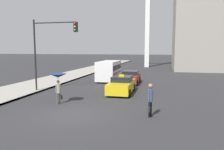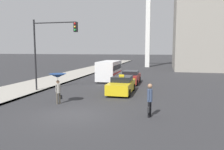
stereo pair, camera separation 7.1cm
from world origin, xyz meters
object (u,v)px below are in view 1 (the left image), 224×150
at_px(taxi, 122,85).
at_px(pedestrian_man, 150,98).
at_px(ambulance_van, 109,70).
at_px(traffic_light, 51,42).
at_px(pedestrian_with_umbrella, 58,79).
at_px(monument_cross, 148,9).
at_px(sedan_red, 130,77).

xyz_separation_m(taxi, pedestrian_man, (2.75, -6.24, 0.40)).
distance_m(ambulance_van, pedestrian_man, 14.43).
relative_size(ambulance_van, traffic_light, 0.86).
distance_m(taxi, pedestrian_man, 6.83).
bearing_deg(pedestrian_man, traffic_light, -103.10).
xyz_separation_m(pedestrian_with_umbrella, monument_cross, (3.48, 33.18, 10.31)).
bearing_deg(taxi, pedestrian_with_umbrella, 53.81).
xyz_separation_m(pedestrian_with_umbrella, pedestrian_man, (6.22, -1.51, -0.67)).
xyz_separation_m(taxi, monument_cross, (0.02, 28.45, 11.37)).
height_order(taxi, traffic_light, traffic_light).
height_order(sedan_red, ambulance_van, ambulance_van).
height_order(pedestrian_man, monument_cross, monument_cross).
xyz_separation_m(ambulance_van, pedestrian_man, (5.61, -13.30, -0.21)).
height_order(sedan_red, monument_cross, monument_cross).
distance_m(sedan_red, pedestrian_man, 11.95).
xyz_separation_m(pedestrian_with_umbrella, traffic_light, (-2.43, 3.58, 2.58)).
relative_size(traffic_light, monument_cross, 0.29).
xyz_separation_m(sedan_red, monument_cross, (0.07, 23.09, 11.39)).
relative_size(taxi, ambulance_van, 0.82).
relative_size(sedan_red, pedestrian_with_umbrella, 1.99).
bearing_deg(pedestrian_man, monument_cross, -158.10).
height_order(pedestrian_man, traffic_light, traffic_light).
relative_size(pedestrian_with_umbrella, monument_cross, 0.10).
distance_m(taxi, sedan_red, 5.36).
distance_m(ambulance_van, traffic_light, 9.25).
bearing_deg(pedestrian_with_umbrella, taxi, -12.73).
distance_m(traffic_light, monument_cross, 31.16).
relative_size(pedestrian_man, monument_cross, 0.09).
bearing_deg(taxi, ambulance_van, -67.94).
bearing_deg(taxi, sedan_red, -89.46).
height_order(pedestrian_with_umbrella, traffic_light, traffic_light).
bearing_deg(traffic_light, taxi, 11.03).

